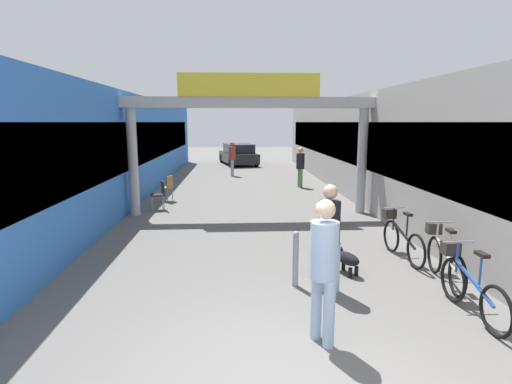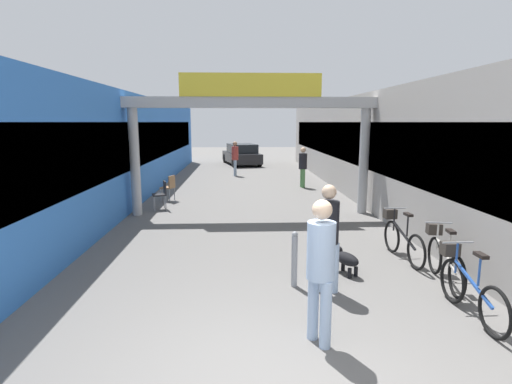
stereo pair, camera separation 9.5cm
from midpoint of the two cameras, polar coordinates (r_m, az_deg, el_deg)
name	(u,v)px [view 1 (the left image)]	position (r m, az deg, el deg)	size (l,w,h in m)	color
storefront_left	(104,147)	(15.39, -21.04, 5.96)	(3.00, 26.00, 3.60)	blue
storefront_right	(383,147)	(15.64, 17.50, 6.22)	(3.00, 26.00, 3.60)	#9E9993
arcade_sign_gateway	(249,117)	(11.59, -1.23, 10.65)	(7.40, 0.47, 4.04)	#B2B2B2
pedestrian_with_dog	(329,231)	(6.42, 9.99, -5.50)	(0.41, 0.41, 1.75)	#A5BFE0
pedestrian_companion	(324,262)	(4.91, 9.13, -9.84)	(0.46, 0.46, 1.81)	#A5BFE0
pedestrian_carrying_crate	(300,165)	(16.69, 6.20, 3.91)	(0.38, 0.39, 1.67)	#4C7F47
pedestrian_elderly_walking	(232,156)	(20.21, -3.56, 5.12)	(0.36, 0.39, 1.74)	#8C9EB2
dog_on_leash	(345,258)	(7.45, 12.28, -9.18)	(0.48, 0.65, 0.46)	black
bicycle_blue_nearest	(469,284)	(6.51, 27.72, -11.57)	(0.46, 1.69, 0.98)	black
bicycle_silver_second	(443,257)	(7.57, 24.85, -8.38)	(0.46, 1.68, 0.98)	black
bicycle_black_third	(401,237)	(8.52, 19.65, -6.04)	(0.46, 1.69, 0.98)	black
bollard_post_metal	(296,258)	(6.70, 5.26, -9.42)	(0.10, 0.10, 0.94)	gray
cafe_chair_black_nearer	(160,193)	(12.75, -13.79, -0.08)	(0.51, 0.51, 0.89)	gray
cafe_chair_wood_farther	(167,186)	(14.04, -12.76, 0.87)	(0.51, 0.51, 0.89)	gray
parked_car_black	(238,155)	(25.64, -2.64, 5.36)	(2.59, 4.29, 1.33)	black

